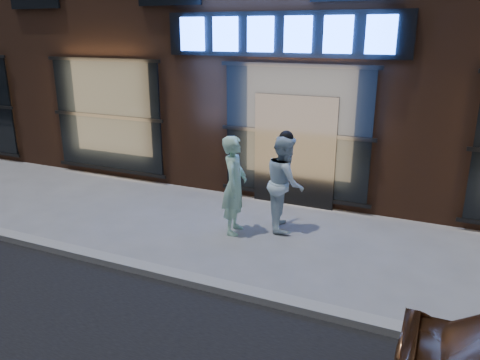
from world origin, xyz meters
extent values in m
plane|color=slate|center=(0.00, 0.00, 0.00)|extent=(90.00, 90.00, 0.00)
cube|color=gray|center=(0.00, 0.00, 0.06)|extent=(60.00, 0.25, 0.12)
cube|color=black|center=(-0.40, 3.95, 3.60)|extent=(5.20, 0.06, 0.90)
cube|color=black|center=(0.00, 3.92, 1.20)|extent=(1.80, 0.10, 2.40)
cube|color=#FFBF72|center=(-5.00, 3.98, 1.60)|extent=(3.00, 0.04, 2.60)
cube|color=black|center=(-5.00, 3.94, 1.60)|extent=(3.20, 0.06, 2.80)
cube|color=#FFBF72|center=(0.00, 3.98, 1.60)|extent=(3.00, 0.04, 2.60)
cube|color=black|center=(0.00, 3.94, 1.60)|extent=(3.20, 0.06, 2.80)
cube|color=#2659FF|center=(-2.40, 3.88, 3.60)|extent=(0.55, 0.12, 0.70)
cube|color=#2659FF|center=(-1.60, 3.88, 3.60)|extent=(0.55, 0.12, 0.70)
cube|color=#2659FF|center=(-0.80, 3.88, 3.60)|extent=(0.55, 0.12, 0.70)
cube|color=#2659FF|center=(0.00, 3.88, 3.60)|extent=(0.55, 0.12, 0.70)
cube|color=#2659FF|center=(0.80, 3.88, 3.60)|extent=(0.55, 0.12, 0.70)
cube|color=#2659FF|center=(1.60, 3.88, 3.60)|extent=(0.55, 0.12, 0.70)
imported|color=#B8F2CE|center=(-0.54, 2.03, 0.93)|extent=(0.57, 0.75, 1.87)
imported|color=white|center=(0.25, 2.60, 0.92)|extent=(1.00, 1.10, 1.84)
camera|label=1|loc=(2.93, -5.43, 3.66)|focal=35.00mm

